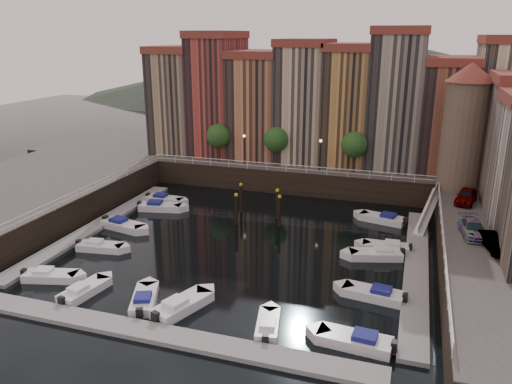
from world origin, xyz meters
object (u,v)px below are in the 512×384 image
(corner_tower, at_px, (465,126))
(car_a, at_px, (466,197))
(gangway, at_px, (428,209))
(boat_left_1, at_px, (100,247))
(car_c, at_px, (473,229))
(boat_left_2, at_px, (123,225))
(car_b, at_px, (496,244))
(mooring_pilings, at_px, (258,206))
(boat_left_0, at_px, (50,276))

(corner_tower, bearing_deg, car_a, -83.60)
(gangway, xyz_separation_m, boat_left_1, (-29.53, -16.06, -1.56))
(gangway, distance_m, car_a, 3.91)
(car_a, distance_m, car_c, 9.11)
(gangway, bearing_deg, boat_left_2, -160.70)
(boat_left_1, height_order, car_b, car_b)
(gangway, xyz_separation_m, mooring_pilings, (-17.63, -3.90, -0.27))
(boat_left_1, bearing_deg, car_b, -2.04)
(mooring_pilings, bearing_deg, gangway, 12.47)
(gangway, distance_m, mooring_pilings, 18.06)
(mooring_pilings, xyz_separation_m, boat_left_1, (-11.90, -12.16, -1.29))
(corner_tower, bearing_deg, mooring_pilings, -157.75)
(boat_left_0, distance_m, car_a, 40.20)
(mooring_pilings, xyz_separation_m, boat_left_0, (-12.31, -18.59, -1.29))
(boat_left_0, bearing_deg, car_b, 1.75)
(gangway, relative_size, mooring_pilings, 1.47)
(boat_left_1, distance_m, boat_left_2, 5.48)
(corner_tower, height_order, boat_left_1, corner_tower)
(gangway, distance_m, car_b, 13.32)
(car_a, bearing_deg, car_b, -70.09)
(gangway, height_order, car_a, car_a)
(corner_tower, xyz_separation_m, gangway, (-2.90, -4.50, -8.28))
(boat_left_0, bearing_deg, boat_left_2, 77.81)
(gangway, height_order, boat_left_1, gangway)
(boat_left_1, distance_m, car_a, 36.68)
(boat_left_0, relative_size, car_b, 1.16)
(car_a, relative_size, car_c, 0.96)
(corner_tower, xyz_separation_m, car_b, (1.93, -16.79, -6.52))
(car_b, bearing_deg, boat_left_2, 162.86)
(boat_left_2, bearing_deg, boat_left_1, -69.01)
(corner_tower, height_order, boat_left_0, corner_tower)
(car_a, xyz_separation_m, car_b, (1.39, -11.93, -0.06))
(boat_left_1, bearing_deg, gangway, 20.24)
(gangway, bearing_deg, car_c, -70.48)
(boat_left_2, bearing_deg, mooring_pilings, 39.24)
(mooring_pilings, xyz_separation_m, car_b, (22.46, -8.39, 2.03))
(gangway, xyz_separation_m, boat_left_2, (-30.44, -10.66, -1.51))
(corner_tower, xyz_separation_m, car_a, (0.55, -4.86, -6.46))
(mooring_pilings, xyz_separation_m, car_c, (20.99, -5.57, 2.00))
(mooring_pilings, bearing_deg, boat_left_0, -123.51)
(mooring_pilings, bearing_deg, car_a, 9.52)
(car_c, bearing_deg, boat_left_2, 174.84)
(gangway, distance_m, car_c, 10.20)
(corner_tower, height_order, gangway, corner_tower)
(boat_left_1, bearing_deg, car_c, 3.04)
(corner_tower, xyz_separation_m, boat_left_0, (-32.84, -26.99, -9.83))
(corner_tower, bearing_deg, boat_left_1, -147.62)
(corner_tower, distance_m, mooring_pilings, 23.77)
(boat_left_2, xyz_separation_m, car_a, (33.89, 10.30, 3.33))
(mooring_pilings, relative_size, boat_left_2, 1.05)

